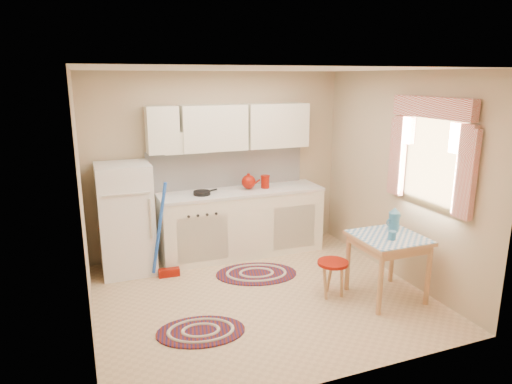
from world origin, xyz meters
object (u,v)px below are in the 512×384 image
fridge (126,219)px  stool (332,279)px  table (387,267)px  base_cabinets (242,224)px

fridge → stool: 2.63m
table → stool: (-0.56, 0.23, -0.15)m
base_cabinets → table: base_cabinets is taller
fridge → base_cabinets: size_ratio=0.62×
fridge → stool: bearing=-36.6°
base_cabinets → stool: base_cabinets is taller
fridge → stool: (2.08, -1.54, -0.49)m
fridge → stool: fridge is taller
fridge → table: fridge is taller
fridge → base_cabinets: 1.57m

